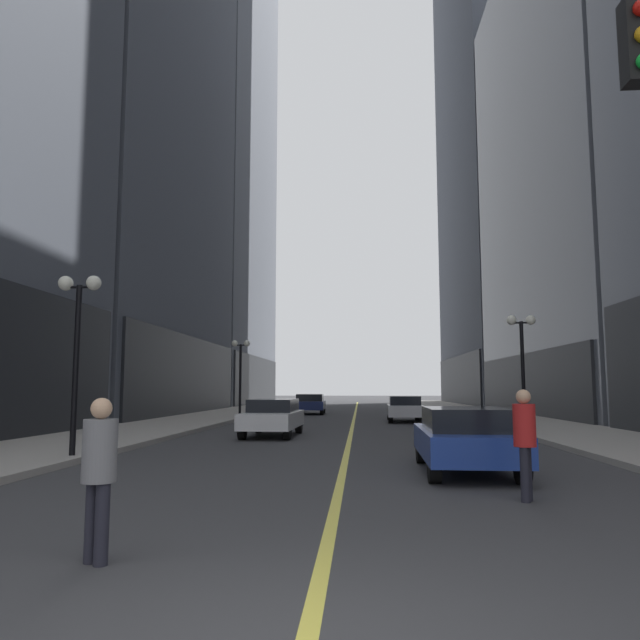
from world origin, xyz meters
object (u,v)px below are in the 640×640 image
object	(u,v)px
car_blue	(465,437)
pedestrian_in_red_jacket	(525,436)
street_lamp_left_near	(78,324)
street_lamp_left_far	(241,361)
car_navy	(310,403)
pedestrian_in_grey_suit	(99,467)
street_lamp_right_mid	(522,347)
car_white	(273,416)
car_silver	(404,408)

from	to	relation	value
car_blue	pedestrian_in_red_jacket	bearing A→B (deg)	-83.19
car_blue	street_lamp_left_near	distance (m)	9.36
car_blue	street_lamp_left_near	xyz separation A→B (m)	(-8.92, 1.25, 2.54)
street_lamp_left_far	car_navy	bearing A→B (deg)	62.54
car_navy	pedestrian_in_grey_suit	xyz separation A→B (m)	(0.76, -34.43, 0.22)
car_blue	street_lamp_right_mid	size ratio (longest dim) A/B	0.98
car_navy	street_lamp_right_mid	size ratio (longest dim) A/B	0.92
car_white	street_lamp_left_far	xyz separation A→B (m)	(-3.61, 12.02, 2.54)
car_navy	street_lamp_right_mid	distance (m)	20.03
pedestrian_in_grey_suit	car_blue	bearing A→B (deg)	54.90
street_lamp_left_near	street_lamp_left_far	distance (m)	19.84
car_silver	pedestrian_in_red_jacket	distance (m)	21.93
street_lamp_left_near	street_lamp_left_far	xyz separation A→B (m)	(0.00, 19.84, 0.00)
pedestrian_in_red_jacket	street_lamp_right_mid	distance (m)	13.92
street_lamp_left_far	street_lamp_right_mid	distance (m)	16.85
street_lamp_left_near	car_navy	bearing A→B (deg)	82.64
pedestrian_in_grey_suit	pedestrian_in_red_jacket	xyz separation A→B (m)	(5.13, 3.63, 0.05)
car_blue	car_white	xyz separation A→B (m)	(-5.31, 9.08, -0.00)
car_blue	car_navy	size ratio (longest dim) A/B	1.07
car_navy	pedestrian_in_red_jacket	size ratio (longest dim) A/B	2.39
car_blue	street_lamp_left_far	distance (m)	23.05
car_white	car_silver	world-z (taller)	same
pedestrian_in_grey_suit	street_lamp_left_far	world-z (taller)	street_lamp_left_far
car_blue	car_navy	bearing A→B (deg)	101.28
car_white	pedestrian_in_grey_suit	world-z (taller)	pedestrian_in_grey_suit
pedestrian_in_grey_suit	street_lamp_left_near	size ratio (longest dim) A/B	0.37
car_white	car_navy	xyz separation A→B (m)	(-0.20, 18.58, 0.00)
pedestrian_in_red_jacket	street_lamp_left_near	xyz separation A→B (m)	(-9.30, 4.39, 2.27)
car_blue	car_navy	distance (m)	28.20
pedestrian_in_grey_suit	street_lamp_left_near	bearing A→B (deg)	117.45
street_lamp_left_far	car_white	bearing A→B (deg)	-73.26
car_silver	car_white	bearing A→B (deg)	-119.12
car_silver	car_blue	bearing A→B (deg)	-90.31
street_lamp_left_far	street_lamp_right_mid	size ratio (longest dim) A/B	1.00
street_lamp_left_near	street_lamp_right_mid	bearing A→B (deg)	34.79
street_lamp_right_mid	pedestrian_in_red_jacket	bearing A→B (deg)	-104.76
street_lamp_right_mid	car_navy	bearing A→B (deg)	118.20
car_white	car_blue	bearing A→B (deg)	-59.68
car_silver	street_lamp_left_near	size ratio (longest dim) A/B	1.04
car_silver	street_lamp_left_near	distance (m)	19.89
car_silver	street_lamp_right_mid	distance (m)	9.77
pedestrian_in_red_jacket	street_lamp_left_far	size ratio (longest dim) A/B	0.38
pedestrian_in_grey_suit	street_lamp_right_mid	size ratio (longest dim) A/B	0.37
car_silver	pedestrian_in_grey_suit	world-z (taller)	pedestrian_in_grey_suit
car_navy	street_lamp_left_near	bearing A→B (deg)	-97.36
pedestrian_in_red_jacket	street_lamp_right_mid	world-z (taller)	street_lamp_right_mid
street_lamp_left_near	pedestrian_in_red_jacket	bearing A→B (deg)	-25.28
street_lamp_left_near	pedestrian_in_grey_suit	bearing A→B (deg)	-62.55
car_silver	street_lamp_right_mid	size ratio (longest dim) A/B	1.04
car_white	car_silver	xyz separation A→B (m)	(5.41, 9.71, 0.00)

